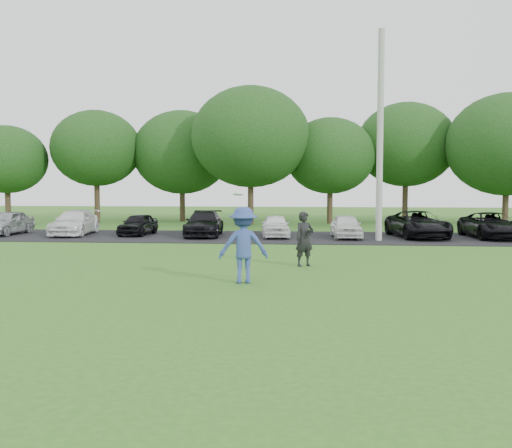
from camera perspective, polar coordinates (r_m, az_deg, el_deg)
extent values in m
plane|color=#316A1E|center=(14.40, -1.28, -6.14)|extent=(100.00, 100.00, 0.00)
cube|color=black|center=(27.24, 1.83, -1.31)|extent=(32.00, 6.50, 0.03)
cylinder|color=#A8A9A3|center=(25.96, 12.30, 8.57)|extent=(0.28, 0.28, 9.29)
imported|color=#334990|center=(14.60, -1.27, -2.12)|extent=(1.37, 0.93, 1.96)
cylinder|color=white|center=(14.31, -1.79, 3.01)|extent=(0.27, 0.27, 0.08)
imported|color=black|center=(17.64, 4.86, -1.51)|extent=(0.74, 0.66, 1.69)
cube|color=black|center=(17.44, 5.46, -0.76)|extent=(0.17, 0.16, 0.10)
imported|color=#A0A3A7|center=(30.97, -23.65, 0.15)|extent=(1.50, 3.57, 1.21)
imported|color=white|center=(29.71, -17.68, 0.13)|extent=(2.06, 4.26, 1.20)
imported|color=black|center=(28.74, -11.70, -0.02)|extent=(1.48, 3.20, 1.06)
imported|color=black|center=(27.73, -5.21, 0.04)|extent=(1.98, 4.24, 1.20)
imported|color=white|center=(27.02, 1.96, -0.18)|extent=(1.60, 3.27, 1.07)
imported|color=white|center=(26.96, 9.00, -0.20)|extent=(1.46, 3.30, 1.11)
imported|color=black|center=(27.89, 15.88, -0.02)|extent=(2.76, 4.77, 1.25)
imported|color=black|center=(28.69, 22.48, -0.12)|extent=(2.28, 4.42, 1.19)
cylinder|color=#38281C|center=(40.74, -23.55, 1.65)|extent=(0.36, 0.36, 2.20)
ellipsoid|color=#214C19|center=(40.75, -23.67, 5.94)|extent=(5.20, 5.20, 4.42)
cylinder|color=#38281C|center=(39.69, -15.60, 2.14)|extent=(0.36, 0.36, 2.70)
ellipsoid|color=#214C19|center=(39.75, -15.69, 7.30)|extent=(5.94, 5.94, 5.05)
cylinder|color=#38281C|center=(39.46, -7.37, 1.88)|extent=(0.36, 0.36, 2.20)
ellipsoid|color=#214C19|center=(39.49, -7.42, 7.12)|extent=(6.68, 6.68, 5.68)
cylinder|color=#38281C|center=(35.88, -0.54, 2.11)|extent=(0.36, 0.36, 2.70)
ellipsoid|color=#214C19|center=(35.98, -0.54, 8.70)|extent=(7.42, 7.42, 6.31)
cylinder|color=#38281C|center=(37.13, 7.39, 1.75)|extent=(0.36, 0.36, 2.20)
ellipsoid|color=#214C19|center=(37.15, 7.43, 6.78)|extent=(5.76, 5.76, 4.90)
cylinder|color=#38281C|center=(39.02, 14.68, 2.13)|extent=(0.36, 0.36, 2.70)
ellipsoid|color=#214C19|center=(39.09, 14.77, 7.69)|extent=(6.50, 6.50, 5.53)
cylinder|color=#38281C|center=(37.63, 23.66, 1.48)|extent=(0.36, 0.36, 2.20)
ellipsoid|color=#214C19|center=(37.68, 23.83, 7.28)|extent=(7.24, 7.24, 6.15)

